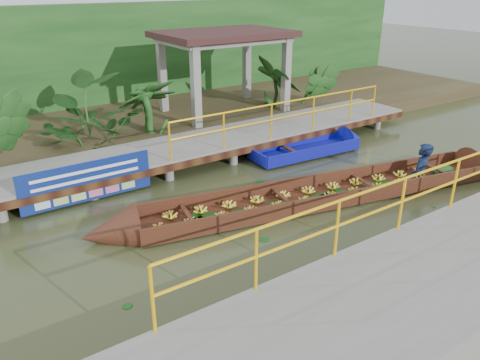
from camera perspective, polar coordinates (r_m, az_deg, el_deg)
ground at (r=10.70m, az=2.70°, el=-3.51°), size 80.00×80.00×0.00m
land_strip at (r=16.81m, az=-12.84°, el=6.90°), size 30.00×8.00×0.45m
far_dock at (r=13.20m, az=-6.13°, el=3.98°), size 16.00×2.06×1.66m
near_dock at (r=8.83m, az=25.10°, el=-10.02°), size 18.00×2.40×1.73m
pavilion at (r=16.56m, az=-1.99°, el=16.40°), size 4.40×3.00×3.00m
foliage_backdrop at (r=18.74m, az=-16.32°, el=13.81°), size 30.00×0.80×4.00m
vendor_boat at (r=11.38m, az=11.88°, el=-0.90°), size 11.10×3.37×2.35m
moored_blue_boat at (r=14.52m, az=10.82°, el=4.22°), size 3.95×1.29×0.93m
blue_banner at (r=11.26m, az=-18.10°, el=-0.16°), size 3.03×0.04×0.95m
tropical_plants at (r=14.40m, az=-11.56°, el=8.64°), size 14.33×1.33×1.66m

